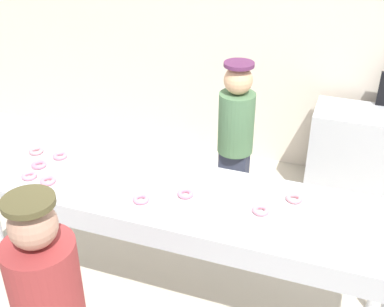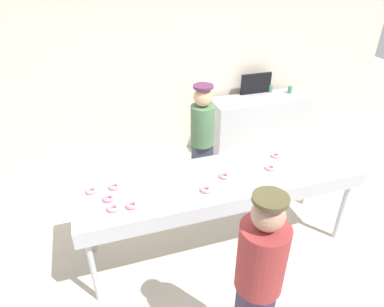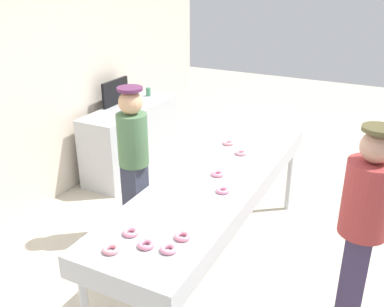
{
  "view_description": "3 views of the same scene",
  "coord_description": "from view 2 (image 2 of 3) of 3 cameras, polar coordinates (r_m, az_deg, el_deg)",
  "views": [
    {
      "loc": [
        1.01,
        -2.63,
        2.9
      ],
      "look_at": [
        -0.02,
        0.26,
        1.14
      ],
      "focal_mm": 45.82,
      "sensor_mm": 36.0,
      "label": 1
    },
    {
      "loc": [
        -1.17,
        -2.66,
        2.98
      ],
      "look_at": [
        -0.22,
        0.3,
        1.11
      ],
      "focal_mm": 31.57,
      "sensor_mm": 36.0,
      "label": 2
    },
    {
      "loc": [
        -3.13,
        -1.38,
        2.66
      ],
      "look_at": [
        -0.07,
        0.18,
        1.18
      ],
      "focal_mm": 40.71,
      "sensor_mm": 36.0,
      "label": 3
    }
  ],
  "objects": [
    {
      "name": "strawberry_donut_4",
      "position": [
        3.44,
        -13.01,
        -5.45
      ],
      "size": [
        0.16,
        0.16,
        0.03
      ],
      "primitive_type": "torus",
      "rotation": [
        0.0,
        0.0,
        2.3
      ],
      "color": "pink",
      "rests_on": "fryer_conveyor"
    },
    {
      "name": "strawberry_donut_5",
      "position": [
        3.18,
        -13.2,
        -8.97
      ],
      "size": [
        0.15,
        0.15,
        0.03
      ],
      "primitive_type": "torus",
      "rotation": [
        0.0,
        0.0,
        2.66
      ],
      "color": "pink",
      "rests_on": "fryer_conveyor"
    },
    {
      "name": "worker_baker",
      "position": [
        4.35,
        1.75,
        2.49
      ],
      "size": [
        0.3,
        0.3,
        1.63
      ],
      "rotation": [
        0.0,
        0.0,
        3.02
      ],
      "color": "#2F3347",
      "rests_on": "ground"
    },
    {
      "name": "strawberry_donut_3",
      "position": [
        3.32,
        2.32,
        -6.07
      ],
      "size": [
        0.13,
        0.13,
        0.03
      ],
      "primitive_type": "torus",
      "rotation": [
        0.0,
        0.0,
        0.13
      ],
      "color": "pink",
      "rests_on": "fryer_conveyor"
    },
    {
      "name": "fryer_conveyor",
      "position": [
        3.58,
        4.8,
        -4.98
      ],
      "size": [
        2.99,
        0.83,
        0.97
      ],
      "color": "#B7BABF",
      "rests_on": "ground"
    },
    {
      "name": "menu_display",
      "position": [
        5.8,
        10.75,
        11.55
      ],
      "size": [
        0.53,
        0.04,
        0.34
      ],
      "primitive_type": "cube",
      "color": "black",
      "rests_on": "prep_counter"
    },
    {
      "name": "strawberry_donut_6",
      "position": [
        3.96,
        13.93,
        -0.27
      ],
      "size": [
        0.13,
        0.13,
        0.03
      ],
      "primitive_type": "torus",
      "rotation": [
        0.0,
        0.0,
        2.93
      ],
      "color": "pink",
      "rests_on": "fryer_conveyor"
    },
    {
      "name": "back_wall",
      "position": [
        5.32,
        -4.8,
        16.82
      ],
      "size": [
        8.0,
        0.12,
        3.37
      ],
      "primitive_type": "cube",
      "color": "beige",
      "rests_on": "ground"
    },
    {
      "name": "strawberry_donut_0",
      "position": [
        3.73,
        13.09,
        -2.33
      ],
      "size": [
        0.12,
        0.12,
        0.03
      ],
      "primitive_type": "torus",
      "rotation": [
        0.0,
        0.0,
        1.5
      ],
      "color": "pink",
      "rests_on": "fryer_conveyor"
    },
    {
      "name": "customer_waiting",
      "position": [
        2.62,
        11.2,
        -19.74
      ],
      "size": [
        0.34,
        0.34,
        1.7
      ],
      "rotation": [
        0.0,
        0.0,
        0.05
      ],
      "color": "#342B49",
      "rests_on": "ground"
    },
    {
      "name": "strawberry_donut_8",
      "position": [
        3.44,
        -16.66,
        -6.03
      ],
      "size": [
        0.14,
        0.14,
        0.03
      ],
      "primitive_type": "torus",
      "rotation": [
        0.0,
        0.0,
        2.9
      ],
      "color": "pink",
      "rests_on": "fryer_conveyor"
    },
    {
      "name": "ground_plane",
      "position": [
        4.16,
        4.26,
        -14.85
      ],
      "size": [
        16.0,
        16.0,
        0.0
      ],
      "primitive_type": "plane",
      "color": "beige"
    },
    {
      "name": "strawberry_donut_2",
      "position": [
        3.18,
        -10.16,
        -8.6
      ],
      "size": [
        0.12,
        0.12,
        0.03
      ],
      "primitive_type": "torus",
      "rotation": [
        0.0,
        0.0,
        3.11
      ],
      "color": "pink",
      "rests_on": "fryer_conveyor"
    },
    {
      "name": "strawberry_donut_7",
      "position": [
        3.52,
        5.43,
        -3.73
      ],
      "size": [
        0.16,
        0.16,
        0.03
      ],
      "primitive_type": "torus",
      "rotation": [
        0.0,
        0.0,
        0.7
      ],
      "color": "pink",
      "rests_on": "fryer_conveyor"
    },
    {
      "name": "paper_cup_0",
      "position": [
        5.95,
        13.12,
        10.64
      ],
      "size": [
        0.07,
        0.07,
        0.12
      ],
      "primitive_type": "cylinder",
      "color": "#4C8C66",
      "rests_on": "prep_counter"
    },
    {
      "name": "strawberry_donut_1",
      "position": [
        3.3,
        -13.95,
        -7.36
      ],
      "size": [
        0.14,
        0.14,
        0.03
      ],
      "primitive_type": "torus",
      "rotation": [
        0.0,
        0.0,
        2.86
      ],
      "color": "pink",
      "rests_on": "fryer_conveyor"
    },
    {
      "name": "prep_counter",
      "position": [
        5.86,
        11.15,
        4.97
      ],
      "size": [
        1.62,
        0.55,
        0.93
      ],
      "primitive_type": "cube",
      "color": "#B7BABF",
      "rests_on": "ground"
    },
    {
      "name": "paper_cup_1",
      "position": [
        5.98,
        16.22,
        10.34
      ],
      "size": [
        0.07,
        0.07,
        0.12
      ],
      "primitive_type": "cylinder",
      "color": "#4C8C66",
      "rests_on": "prep_counter"
    }
  ]
}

